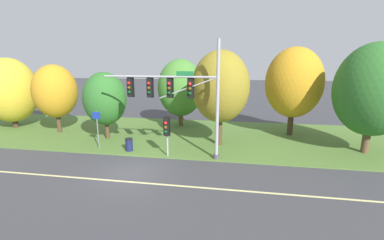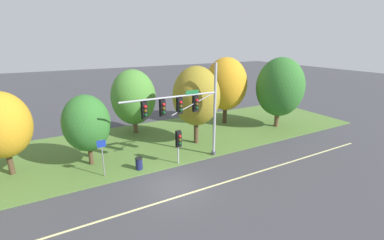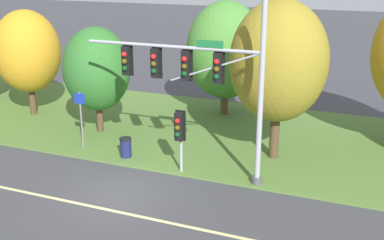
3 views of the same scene
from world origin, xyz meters
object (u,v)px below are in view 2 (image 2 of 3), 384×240
at_px(route_sign_post, 102,153).
at_px(tree_mid_verge, 133,97).
at_px(tree_behind_signpost, 87,123).
at_px(trash_bin, 139,163).
at_px(tree_tall_centre, 196,96).
at_px(pedestrian_signal_near_kerb, 179,141).
at_px(tree_left_of_mast, 2,125).
at_px(traffic_signal_mast, 187,109).
at_px(tree_furthest_back, 280,87).
at_px(tree_right_far, 226,84).

distance_m(route_sign_post, tree_mid_verge, 9.34).
bearing_deg(tree_behind_signpost, trash_bin, -40.85).
height_order(tree_tall_centre, trash_bin, tree_tall_centre).
height_order(route_sign_post, tree_behind_signpost, tree_behind_signpost).
xyz_separation_m(pedestrian_signal_near_kerb, route_sign_post, (-5.53, 0.90, -0.19)).
bearing_deg(tree_mid_verge, pedestrian_signal_near_kerb, -84.29).
bearing_deg(tree_left_of_mast, traffic_signal_mast, -19.13).
bearing_deg(tree_mid_verge, traffic_signal_mast, -78.68).
bearing_deg(traffic_signal_mast, tree_left_of_mast, 160.87).
bearing_deg(route_sign_post, tree_mid_verge, 59.28).
height_order(tree_furthest_back, trash_bin, tree_furthest_back).
bearing_deg(traffic_signal_mast, trash_bin, 172.51).
xyz_separation_m(tree_behind_signpost, tree_mid_verge, (5.20, 5.40, 0.43)).
bearing_deg(trash_bin, tree_furthest_back, 8.28).
xyz_separation_m(pedestrian_signal_near_kerb, tree_furthest_back, (13.76, 3.14, 2.50)).
height_order(traffic_signal_mast, tree_mid_verge, traffic_signal_mast).
bearing_deg(tree_right_far, tree_mid_verge, 170.51).
relative_size(pedestrian_signal_near_kerb, tree_mid_verge, 0.42).
distance_m(traffic_signal_mast, tree_tall_centre, 3.96).
bearing_deg(tree_tall_centre, tree_right_far, 32.22).
xyz_separation_m(tree_behind_signpost, tree_furthest_back, (19.84, -0.20, 1.10)).
distance_m(traffic_signal_mast, trash_bin, 5.52).
height_order(tree_right_far, tree_furthest_back, tree_furthest_back).
xyz_separation_m(tree_furthest_back, trash_bin, (-16.79, -2.44, -4.00)).
xyz_separation_m(traffic_signal_mast, tree_behind_signpost, (-6.92, 3.15, -0.99)).
relative_size(route_sign_post, tree_right_far, 0.37).
distance_m(tree_behind_signpost, tree_tall_centre, 9.50).
relative_size(traffic_signal_mast, tree_furthest_back, 1.02).
bearing_deg(tree_right_far, tree_tall_centre, -147.78).
distance_m(tree_behind_signpost, tree_mid_verge, 7.51).
height_order(tree_behind_signpost, tree_furthest_back, tree_furthest_back).
distance_m(traffic_signal_mast, tree_right_far, 10.93).
bearing_deg(tree_behind_signpost, route_sign_post, -77.32).
relative_size(traffic_signal_mast, tree_behind_signpost, 1.41).
relative_size(tree_behind_signpost, tree_tall_centre, 0.77).
relative_size(traffic_signal_mast, tree_left_of_mast, 1.28).
bearing_deg(tree_tall_centre, tree_behind_signpost, 179.40).
bearing_deg(trash_bin, traffic_signal_mast, -7.49).
distance_m(route_sign_post, tree_right_far, 16.35).
relative_size(traffic_signal_mast, tree_mid_verge, 1.18).
relative_size(tree_tall_centre, tree_furthest_back, 0.94).
distance_m(traffic_signal_mast, tree_behind_signpost, 7.66).
height_order(route_sign_post, tree_furthest_back, tree_furthest_back).
xyz_separation_m(route_sign_post, tree_behind_signpost, (-0.55, 2.44, 1.60)).
height_order(pedestrian_signal_near_kerb, tree_left_of_mast, tree_left_of_mast).
xyz_separation_m(route_sign_post, tree_furthest_back, (19.29, 2.24, 2.69)).
relative_size(pedestrian_signal_near_kerb, tree_furthest_back, 0.36).
bearing_deg(pedestrian_signal_near_kerb, tree_behind_signpost, 151.22).
bearing_deg(trash_bin, tree_tall_centre, 21.70).
relative_size(tree_right_far, tree_furthest_back, 0.99).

